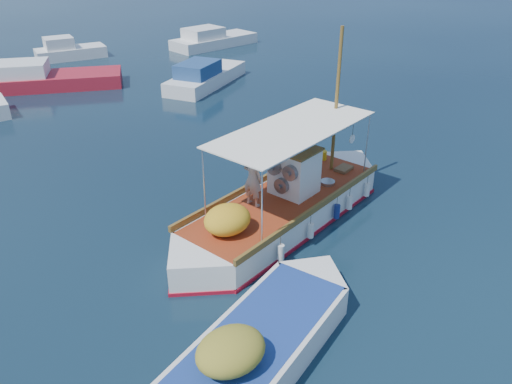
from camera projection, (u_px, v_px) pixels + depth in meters
ground at (291, 222)px, 16.60m from camera, size 160.00×160.00×0.00m
fishing_caique at (283, 208)px, 16.35m from camera, size 9.80×4.24×6.12m
dinghy at (254, 353)px, 11.01m from camera, size 6.89×3.67×1.78m
bg_boat_n at (36, 80)px, 30.04m from camera, size 9.70×6.45×1.80m
bg_boat_ne at (205, 78)px, 30.51m from camera, size 6.97×5.24×1.80m
bg_boat_e at (212, 41)px, 40.28m from camera, size 7.40×3.34×1.80m
bg_boat_far_n at (69, 52)px, 36.68m from camera, size 5.09×2.64×1.80m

